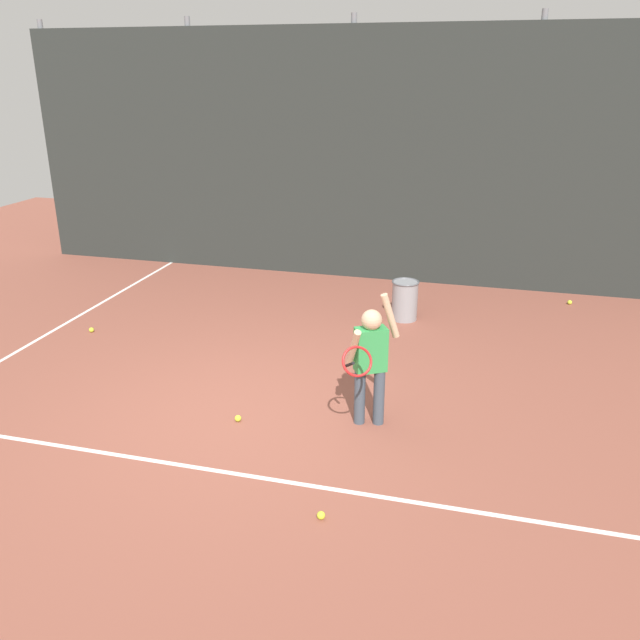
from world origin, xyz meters
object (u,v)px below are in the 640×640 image
(tennis_ball_2, at_px, (570,302))
(tennis_ball_4, at_px, (321,515))
(ball_hopper, at_px, (405,300))
(tennis_ball_1, at_px, (91,330))
(tennis_player, at_px, (370,357))
(tennis_ball_3, at_px, (238,418))

(tennis_ball_2, height_order, tennis_ball_4, same)
(ball_hopper, relative_size, tennis_ball_4, 8.52)
(ball_hopper, distance_m, tennis_ball_4, 4.60)
(ball_hopper, distance_m, tennis_ball_1, 4.31)
(tennis_player, distance_m, tennis_ball_3, 1.48)
(tennis_ball_1, distance_m, tennis_ball_2, 6.94)
(tennis_ball_1, height_order, tennis_ball_4, same)
(tennis_player, height_order, ball_hopper, tennis_player)
(tennis_ball_3, relative_size, tennis_ball_4, 1.00)
(tennis_ball_4, bearing_deg, tennis_player, 87.34)
(ball_hopper, bearing_deg, tennis_ball_2, 28.45)
(tennis_ball_3, xyz_separation_m, tennis_ball_4, (1.20, -1.27, 0.00))
(tennis_player, bearing_deg, tennis_ball_4, -122.67)
(tennis_player, xyz_separation_m, tennis_ball_1, (-4.08, 1.44, -0.69))
(tennis_player, xyz_separation_m, ball_hopper, (-0.07, 3.03, -0.44))
(ball_hopper, height_order, tennis_ball_4, ball_hopper)
(tennis_player, height_order, tennis_ball_4, tennis_player)
(tennis_player, bearing_deg, tennis_ball_3, 162.93)
(tennis_player, relative_size, tennis_ball_1, 20.46)
(tennis_ball_1, relative_size, tennis_ball_4, 1.00)
(tennis_ball_1, xyz_separation_m, tennis_ball_2, (6.33, 2.85, 0.00))
(tennis_ball_2, bearing_deg, tennis_ball_1, -155.75)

